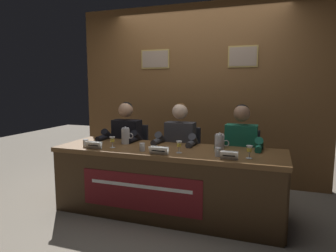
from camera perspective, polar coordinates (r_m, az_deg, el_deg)
ground_plane at (r=3.58m, az=0.00°, el=-15.87°), size 12.00×12.00×0.00m
wall_back_panelled at (r=4.55m, az=5.58°, el=6.03°), size 3.73×0.14×2.60m
conference_table at (r=3.33m, az=-0.64°, el=-8.68°), size 2.53×0.79×0.74m
chair_left at (r=4.23m, az=-6.93°, el=-6.11°), size 0.44×0.45×0.89m
panelist_left at (r=4.00m, az=-8.26°, el=-2.89°), size 0.51×0.48×1.22m
nameplate_left at (r=3.43m, az=-13.77°, el=-3.51°), size 0.18×0.06×0.08m
juice_glass_left at (r=3.44m, az=-10.43°, el=-2.62°), size 0.06×0.06×0.12m
water_cup_left at (r=3.57m, az=-15.24°, el=-3.17°), size 0.06×0.06×0.08m
chair_center at (r=3.96m, az=2.80°, el=-7.00°), size 0.44×0.45×0.89m
panelist_center at (r=3.71m, az=1.94°, el=-3.63°), size 0.51×0.48×1.22m
nameplate_center at (r=3.06m, az=-1.76°, el=-4.64°), size 0.20×0.06×0.08m
juice_glass_center at (r=3.12m, az=2.08°, el=-3.53°), size 0.06×0.06×0.12m
water_cup_center at (r=3.23m, az=-4.87°, el=-4.03°), size 0.06×0.06×0.08m
chair_right at (r=3.82m, az=13.61°, el=-7.76°), size 0.44×0.45×0.89m
panelist_right at (r=3.57m, az=13.41°, el=-4.31°), size 0.51×0.48×1.22m
nameplate_right at (r=2.91m, az=11.43°, el=-5.44°), size 0.16×0.06×0.08m
juice_glass_right at (r=3.00m, az=15.06°, el=-4.29°), size 0.06×0.06×0.12m
water_cup_right at (r=3.02m, az=9.41°, el=-4.95°), size 0.06×0.06×0.08m
water_pitcher_left_side at (r=3.64m, az=-7.98°, el=-1.84°), size 0.15×0.10×0.21m
water_pitcher_right_side at (r=3.20m, az=9.69°, el=-3.21°), size 0.15×0.10×0.21m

